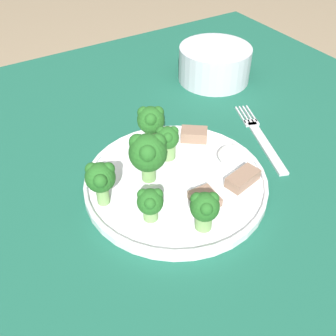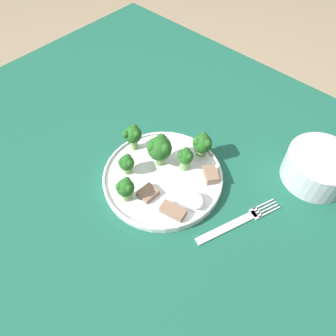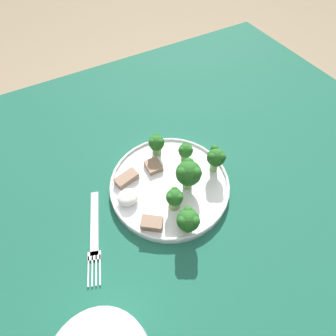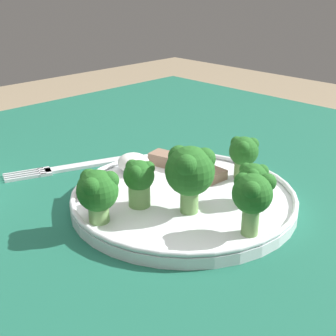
% 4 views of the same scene
% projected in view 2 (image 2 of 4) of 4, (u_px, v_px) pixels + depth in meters
% --- Properties ---
extents(ground_plane, '(8.00, 8.00, 0.00)m').
position_uv_depth(ground_plane, '(156.00, 283.00, 1.33)').
color(ground_plane, '#9E896B').
extents(table, '(1.14, 1.00, 0.77)m').
position_uv_depth(table, '(148.00, 193.00, 0.80)').
color(table, '#195642').
rests_on(table, ground_plane).
extents(dinner_plate, '(0.25, 0.25, 0.02)m').
position_uv_depth(dinner_plate, '(163.00, 177.00, 0.69)').
color(dinner_plate, white).
rests_on(dinner_plate, table).
extents(fork, '(0.08, 0.18, 0.00)m').
position_uv_depth(fork, '(238.00, 222.00, 0.63)').
color(fork, silver).
rests_on(fork, table).
extents(cream_bowl, '(0.14, 0.14, 0.07)m').
position_uv_depth(cream_bowl, '(318.00, 168.00, 0.68)').
color(cream_bowl, '#B7BCC6').
rests_on(cream_bowl, table).
extents(broccoli_floret_near_rim_left, '(0.03, 0.03, 0.05)m').
position_uv_depth(broccoli_floret_near_rim_left, '(185.00, 158.00, 0.68)').
color(broccoli_floret_near_rim_left, '#709E56').
rests_on(broccoli_floret_near_rim_left, dinner_plate).
extents(broccoli_floret_center_left, '(0.04, 0.04, 0.06)m').
position_uv_depth(broccoli_floret_center_left, '(202.00, 144.00, 0.70)').
color(broccoli_floret_center_left, '#709E56').
rests_on(broccoli_floret_center_left, dinner_plate).
extents(broccoli_floret_back_left, '(0.04, 0.04, 0.05)m').
position_uv_depth(broccoli_floret_back_left, '(126.00, 188.00, 0.63)').
color(broccoli_floret_back_left, '#709E56').
rests_on(broccoli_floret_back_left, dinner_plate).
extents(broccoli_floret_front_left, '(0.05, 0.05, 0.07)m').
position_uv_depth(broccoli_floret_front_left, '(160.00, 148.00, 0.68)').
color(broccoli_floret_front_left, '#709E56').
rests_on(broccoli_floret_front_left, dinner_plate).
extents(broccoli_floret_center_back, '(0.03, 0.03, 0.05)m').
position_uv_depth(broccoli_floret_center_back, '(127.00, 163.00, 0.68)').
color(broccoli_floret_center_back, '#709E56').
rests_on(broccoli_floret_center_back, dinner_plate).
extents(broccoli_floret_mid_cluster, '(0.04, 0.04, 0.06)m').
position_uv_depth(broccoli_floret_mid_cluster, '(133.00, 135.00, 0.71)').
color(broccoli_floret_mid_cluster, '#709E56').
rests_on(broccoli_floret_mid_cluster, dinner_plate).
extents(meat_slice_front_slice, '(0.05, 0.03, 0.02)m').
position_uv_depth(meat_slice_front_slice, '(173.00, 211.00, 0.63)').
color(meat_slice_front_slice, '#846651').
rests_on(meat_slice_front_slice, dinner_plate).
extents(meat_slice_middle_slice, '(0.03, 0.04, 0.01)m').
position_uv_depth(meat_slice_middle_slice, '(148.00, 193.00, 0.66)').
color(meat_slice_middle_slice, '#846651').
rests_on(meat_slice_middle_slice, dinner_plate).
extents(meat_slice_rear_slice, '(0.05, 0.04, 0.02)m').
position_uv_depth(meat_slice_rear_slice, '(211.00, 175.00, 0.68)').
color(meat_slice_rear_slice, '#846651').
rests_on(meat_slice_rear_slice, dinner_plate).
extents(sauce_dollop, '(0.04, 0.04, 0.02)m').
position_uv_depth(sauce_dollop, '(195.00, 200.00, 0.64)').
color(sauce_dollop, white).
rests_on(sauce_dollop, dinner_plate).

